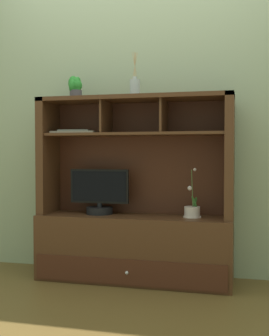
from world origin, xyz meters
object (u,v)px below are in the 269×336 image
(media_console, at_px, (135,224))
(tv_monitor, at_px, (99,195))
(diffuser_bottle, at_px, (135,88))
(potted_succulent, at_px, (75,87))
(potted_orchid, at_px, (192,211))
(magazine_stack_left, at_px, (76,132))

(media_console, xyz_separation_m, tv_monitor, (-0.27, -0.01, 0.21))
(diffuser_bottle, distance_m, potted_succulent, 0.47)
(potted_orchid, distance_m, magazine_stack_left, 1.05)
(tv_monitor, relative_size, potted_succulent, 2.58)
(tv_monitor, bearing_deg, media_console, 2.28)
(media_console, xyz_separation_m, magazine_stack_left, (-0.45, -0.00, 0.68))
(potted_orchid, relative_size, diffuser_bottle, 1.08)
(magazine_stack_left, bearing_deg, diffuser_bottle, 0.80)
(media_console, distance_m, potted_succulent, 1.12)
(potted_orchid, height_order, potted_succulent, potted_succulent)
(potted_orchid, bearing_deg, magazine_stack_left, 179.88)
(potted_succulent, bearing_deg, tv_monitor, -5.59)
(tv_monitor, relative_size, potted_orchid, 1.28)
(magazine_stack_left, bearing_deg, potted_orchid, -0.12)
(potted_orchid, relative_size, magazine_stack_left, 1.02)
(tv_monitor, distance_m, potted_orchid, 0.70)
(magazine_stack_left, relative_size, potted_succulent, 1.97)
(tv_monitor, relative_size, magazine_stack_left, 1.31)
(diffuser_bottle, bearing_deg, potted_orchid, -1.11)
(magazine_stack_left, xyz_separation_m, potted_succulent, (-0.01, 0.01, 0.34))
(potted_orchid, bearing_deg, media_console, 179.20)
(magazine_stack_left, bearing_deg, potted_succulent, 133.70)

